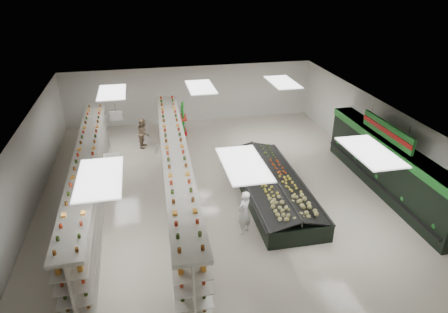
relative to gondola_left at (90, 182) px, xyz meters
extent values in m
plane|color=beige|center=(4.90, 0.08, -0.94)|extent=(16.00, 16.00, 0.00)
cube|color=white|center=(4.90, 0.08, 2.26)|extent=(14.00, 16.00, 0.02)
cube|color=silver|center=(4.90, 8.08, 0.66)|extent=(14.00, 0.02, 3.20)
cube|color=silver|center=(4.90, -7.92, 0.66)|extent=(14.00, 0.02, 3.20)
cube|color=silver|center=(-2.10, 0.08, 0.66)|extent=(0.02, 16.00, 3.20)
cube|color=silver|center=(11.90, 0.08, 0.66)|extent=(0.02, 16.00, 3.20)
cube|color=black|center=(11.45, -1.42, 0.16)|extent=(0.80, 8.00, 2.20)
cube|color=#207929|center=(11.43, -1.42, 1.11)|extent=(0.85, 8.00, 0.30)
cube|color=black|center=(11.20, -1.42, -0.39)|extent=(0.55, 7.80, 0.15)
cube|color=silver|center=(11.30, -1.42, 0.41)|extent=(0.45, 7.70, 0.03)
cube|color=silver|center=(11.30, -1.42, 0.71)|extent=(0.45, 7.70, 0.03)
cube|color=white|center=(1.10, -1.92, 1.81)|extent=(0.50, 0.06, 0.40)
cube|color=red|center=(1.10, -1.92, 1.81)|extent=(0.52, 0.02, 0.12)
cylinder|color=black|center=(1.10, -1.92, 2.11)|extent=(0.01, 0.01, 0.50)
cube|color=white|center=(1.10, 2.08, 1.81)|extent=(0.50, 0.06, 0.40)
cube|color=red|center=(1.10, 2.08, 1.81)|extent=(0.52, 0.02, 0.12)
cylinder|color=black|center=(1.10, 2.08, 2.11)|extent=(0.01, 0.01, 0.50)
cube|color=#207929|center=(11.15, -1.42, 1.71)|extent=(0.10, 3.20, 0.60)
cube|color=red|center=(11.09, -1.42, 1.71)|extent=(0.03, 3.20, 0.18)
cylinder|color=black|center=(11.15, -2.62, 2.11)|extent=(0.01, 0.01, 0.50)
cylinder|color=black|center=(11.15, -0.22, 2.11)|extent=(0.01, 0.01, 0.50)
cube|color=silver|center=(0.00, 0.00, -0.88)|extent=(1.06, 11.86, 0.12)
cube|color=silver|center=(0.00, 0.00, 0.04)|extent=(0.23, 11.85, 1.98)
cube|color=silver|center=(0.00, 0.00, 1.07)|extent=(1.06, 11.86, 0.08)
cube|color=silver|center=(-0.23, 0.00, -0.77)|extent=(0.61, 11.76, 0.03)
cube|color=silver|center=(-0.23, 0.00, -0.33)|extent=(0.61, 11.76, 0.03)
cube|color=silver|center=(-0.23, 0.00, 0.10)|extent=(0.61, 11.76, 0.03)
cube|color=silver|center=(-0.23, 0.00, 0.53)|extent=(0.61, 11.76, 0.03)
cube|color=silver|center=(-0.23, 0.00, 0.96)|extent=(0.61, 11.76, 0.03)
cube|color=silver|center=(0.23, 0.00, -0.77)|extent=(0.61, 11.76, 0.03)
cube|color=silver|center=(0.23, 0.00, -0.33)|extent=(0.61, 11.76, 0.03)
cube|color=silver|center=(0.23, 0.00, 0.10)|extent=(0.61, 11.76, 0.03)
cube|color=silver|center=(0.23, 0.00, 0.53)|extent=(0.61, 11.76, 0.03)
cube|color=silver|center=(0.23, 0.00, 0.96)|extent=(0.61, 11.76, 0.03)
cube|color=silver|center=(3.21, -0.32, -0.88)|extent=(1.34, 12.79, 0.13)
cube|color=silver|center=(3.21, -0.32, 0.12)|extent=(0.45, 12.76, 2.13)
cube|color=silver|center=(3.21, -0.32, 1.23)|extent=(1.34, 12.79, 0.09)
cube|color=silver|center=(2.97, -0.31, -0.75)|extent=(0.85, 12.67, 0.03)
cube|color=silver|center=(2.97, -0.31, -0.29)|extent=(0.85, 12.67, 0.03)
cube|color=silver|center=(2.97, -0.31, 0.18)|extent=(0.85, 12.67, 0.03)
cube|color=silver|center=(2.97, -0.31, 0.64)|extent=(0.85, 12.67, 0.03)
cube|color=silver|center=(2.97, -0.31, 1.11)|extent=(0.85, 12.67, 0.03)
cube|color=silver|center=(3.46, -0.33, -0.75)|extent=(0.85, 12.67, 0.03)
cube|color=silver|center=(3.46, -0.33, -0.29)|extent=(0.85, 12.67, 0.03)
cube|color=silver|center=(3.46, -0.33, 0.18)|extent=(0.85, 12.67, 0.03)
cube|color=silver|center=(3.46, -0.33, 0.64)|extent=(0.85, 12.67, 0.03)
cube|color=silver|center=(3.46, -0.33, 1.11)|extent=(0.85, 12.67, 0.03)
cube|color=black|center=(6.90, -0.83, -0.62)|extent=(2.33, 6.57, 0.65)
cube|color=#262626|center=(5.82, -0.82, -0.27)|extent=(0.15, 6.54, 0.06)
cube|color=#262626|center=(7.98, -0.85, -0.27)|extent=(0.15, 6.54, 0.06)
cube|color=black|center=(6.32, -0.82, -0.18)|extent=(1.30, 6.46, 0.33)
cube|color=black|center=(7.48, -0.84, -0.18)|extent=(1.30, 6.46, 0.33)
cube|color=#262626|center=(6.90, -0.83, -0.08)|extent=(0.14, 6.44, 0.23)
cube|color=red|center=(3.73, 6.29, -0.84)|extent=(1.31, 0.89, 0.21)
cube|color=red|center=(3.73, 6.29, -0.03)|extent=(1.37, 0.95, 0.11)
imported|color=white|center=(5.22, -2.96, -0.14)|extent=(0.70, 0.67, 1.62)
imported|color=tan|center=(2.10, 4.95, -0.20)|extent=(0.59, 0.80, 1.48)
camera|label=1|loc=(2.25, -13.78, 7.44)|focal=32.00mm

